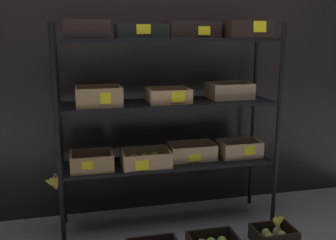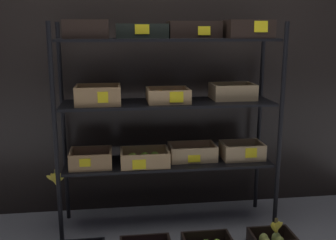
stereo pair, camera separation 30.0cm
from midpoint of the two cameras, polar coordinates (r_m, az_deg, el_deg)
name	(u,v)px [view 1 (the left image)]	position (r m, az deg, el deg)	size (l,w,h in m)	color
ground_plane	(168,224)	(3.30, -2.69, -14.65)	(10.00, 10.00, 0.00)	gray
storefront_wall	(156,65)	(3.35, -4.26, 7.87)	(4.00, 0.12, 2.47)	black
display_rack	(169,101)	(2.97, -2.81, 2.67)	(1.73, 0.46, 1.59)	black
crate_ground_pear	(274,236)	(3.08, 12.08, -16.02)	(0.30, 0.23, 0.12)	black
banana_bunch_loose	(278,222)	(3.04, 12.63, -14.04)	(0.12, 0.05, 0.11)	brown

